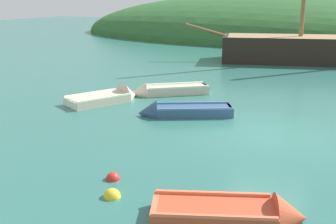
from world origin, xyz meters
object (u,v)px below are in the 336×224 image
at_px(rowboat_outer_right, 239,216).
at_px(rowboat_portside, 166,92).
at_px(buoy_yellow, 112,197).
at_px(rowboat_near_dock, 180,113).
at_px(rowboat_outer_left, 110,99).
at_px(buoy_red, 113,179).

distance_m(rowboat_outer_right, rowboat_portside, 11.08).
bearing_deg(buoy_yellow, rowboat_near_dock, 102.15).
height_order(rowboat_outer_right, rowboat_outer_left, rowboat_outer_left).
xyz_separation_m(rowboat_portside, buoy_red, (2.96, -8.66, -0.13)).
bearing_deg(buoy_red, buoy_yellow, -57.27).
bearing_deg(rowboat_near_dock, rowboat_portside, -83.36).
distance_m(rowboat_portside, buoy_yellow, 10.07).
relative_size(rowboat_near_dock, rowboat_portside, 1.05).
distance_m(rowboat_near_dock, rowboat_portside, 3.49).
bearing_deg(rowboat_near_dock, buoy_yellow, 72.94).
height_order(buoy_red, buoy_yellow, buoy_yellow).
height_order(rowboat_outer_left, buoy_yellow, rowboat_outer_left).
bearing_deg(buoy_red, rowboat_outer_right, -7.72).
distance_m(rowboat_near_dock, rowboat_outer_right, 7.59).
bearing_deg(rowboat_near_dock, rowboat_outer_right, 94.93).
distance_m(rowboat_outer_right, rowboat_outer_left, 10.45).
bearing_deg(rowboat_outer_right, rowboat_portside, 102.05).
bearing_deg(rowboat_portside, rowboat_outer_left, 16.13).
xyz_separation_m(rowboat_portside, buoy_yellow, (3.47, -9.45, -0.13)).
bearing_deg(rowboat_near_dock, rowboat_outer_left, -39.01).
bearing_deg(rowboat_portside, buoy_yellow, 71.02).
bearing_deg(buoy_yellow, rowboat_outer_left, 124.67).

